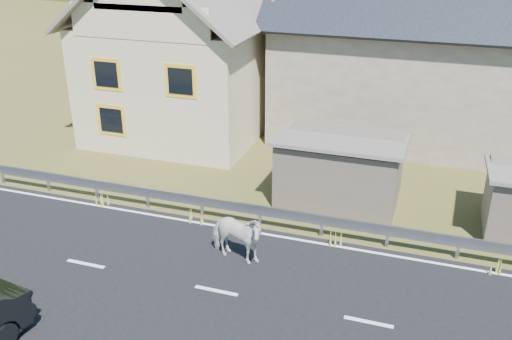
% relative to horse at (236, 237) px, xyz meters
% --- Properties ---
extents(ground, '(160.00, 160.00, 0.00)m').
position_rel_horse_xyz_m(ground, '(4.00, -1.56, -0.81)').
color(ground, '#393C18').
rests_on(ground, ground).
extents(road, '(60.00, 7.00, 0.04)m').
position_rel_horse_xyz_m(road, '(4.00, -1.56, -0.79)').
color(road, black).
rests_on(road, ground).
extents(lane_markings, '(60.00, 6.60, 0.01)m').
position_rel_horse_xyz_m(lane_markings, '(4.00, -1.56, -0.77)').
color(lane_markings, silver).
rests_on(lane_markings, road).
extents(guardrail, '(28.10, 0.09, 0.75)m').
position_rel_horse_xyz_m(guardrail, '(4.00, 2.13, -0.25)').
color(guardrail, '#93969B').
rests_on(guardrail, ground).
extents(shed_left, '(4.30, 3.30, 2.40)m').
position_rel_horse_xyz_m(shed_left, '(2.00, 4.94, 0.29)').
color(shed_left, '#6C5E4F').
rests_on(shed_left, ground).
extents(house_cream, '(7.80, 9.80, 8.30)m').
position_rel_horse_xyz_m(house_cream, '(-6.00, 10.44, 3.54)').
color(house_cream, beige).
rests_on(house_cream, ground).
extents(house_stone_a, '(10.80, 9.80, 8.90)m').
position_rel_horse_xyz_m(house_stone_a, '(3.00, 13.44, 3.82)').
color(house_stone_a, tan).
rests_on(house_stone_a, ground).
extents(mountain, '(440.00, 280.00, 260.00)m').
position_rel_horse_xyz_m(mountain, '(9.00, 178.44, -20.81)').
color(mountain, '#24360F').
rests_on(mountain, ground).
extents(horse, '(1.17, 1.96, 1.55)m').
position_rel_horse_xyz_m(horse, '(0.00, 0.00, 0.00)').
color(horse, beige).
rests_on(horse, road).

